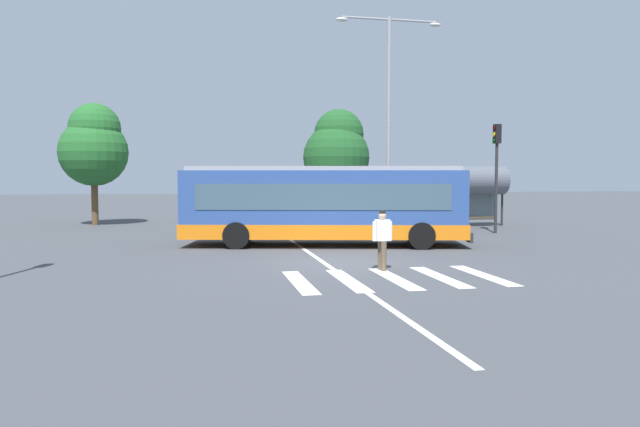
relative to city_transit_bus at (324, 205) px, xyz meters
The scene contains 14 objects.
ground_plane 4.90m from the city_transit_bus, 96.55° to the right, with size 160.00×160.00×0.00m, color #424449.
city_transit_bus is the anchor object (origin of this frame).
pedestrian_crossing_street 6.26m from the city_transit_bus, 86.71° to the right, with size 0.58×0.43×1.72m.
parked_car_champagne 10.76m from the city_transit_bus, 104.51° to the left, with size 1.96×4.55×1.35m.
parked_car_white 10.16m from the city_transit_bus, 90.70° to the left, with size 2.05×4.59×1.35m.
parked_car_silver 10.59m from the city_transit_bus, 75.03° to the left, with size 2.07×4.59×1.35m.
parked_car_blue 11.35m from the city_transit_bus, 61.39° to the left, with size 2.22×4.65×1.35m.
traffic_light_far_corner 9.72m from the city_transit_bus, 19.32° to the left, with size 0.33×0.32×5.14m.
bus_stop_shelter 11.80m from the city_transit_bus, 36.88° to the left, with size 4.34×1.54×3.25m.
twin_arm_street_lamp 8.56m from the city_transit_bus, 51.09° to the left, with size 5.37×0.32×10.48m.
background_tree_left 16.15m from the city_transit_bus, 130.84° to the left, with size 3.72×3.72×6.73m.
background_tree_right 14.00m from the city_transit_bus, 74.43° to the left, with size 4.13×4.13×6.90m.
crosswalk_painted_stripes 7.72m from the city_transit_bus, 87.95° to the right, with size 5.47×3.33×0.01m.
lane_center_line 3.19m from the city_transit_bus, 110.14° to the right, with size 0.16×24.00×0.01m, color silver.
Camera 1 is at (-4.14, -17.09, 2.63)m, focal length 32.26 mm.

